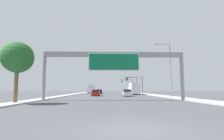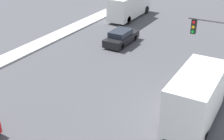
{
  "view_description": "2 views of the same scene",
  "coord_description": "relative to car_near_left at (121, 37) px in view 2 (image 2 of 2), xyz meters",
  "views": [
    {
      "loc": [
        -1.03,
        -6.99,
        1.56
      ],
      "look_at": [
        0.0,
        26.54,
        5.26
      ],
      "focal_mm": 28.0,
      "sensor_mm": 36.0,
      "label": 1
    },
    {
      "loc": [
        10.68,
        26.6,
        11.72
      ],
      "look_at": [
        1.65,
        42.45,
        2.83
      ],
      "focal_mm": 50.0,
      "sensor_mm": 36.0,
      "label": 2
    }
  ],
  "objects": [
    {
      "name": "car_near_left",
      "position": [
        0.0,
        0.0,
        0.0
      ],
      "size": [
        1.88,
        4.68,
        1.5
      ],
      "color": "black",
      "rests_on": "ground"
    },
    {
      "name": "median_strip_left",
      "position": [
        -7.25,
        6.59,
        -0.63
      ],
      "size": [
        2.0,
        120.0,
        0.15
      ],
      "color": "#B3B3B3",
      "rests_on": "ground"
    },
    {
      "name": "truck_box_primary",
      "position": [
        -3.5,
        8.67,
        0.87
      ],
      "size": [
        2.37,
        8.25,
        3.1
      ],
      "color": "white",
      "rests_on": "ground"
    },
    {
      "name": "truck_box_secondary",
      "position": [
        10.5,
        -9.11,
        1.0
      ],
      "size": [
        2.45,
        8.2,
        3.37
      ],
      "color": "white",
      "rests_on": "ground"
    }
  ]
}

